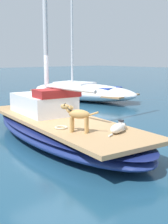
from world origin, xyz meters
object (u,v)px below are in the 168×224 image
object	(u,v)px
deck_winch	(121,124)
moored_boat_starboard_side	(82,91)
sailboat_main	(61,130)
dog_white	(118,128)
dog_tan	(77,115)
coiled_rope	(61,127)

from	to	relation	value
deck_winch	moored_boat_starboard_side	world-z (taller)	moored_boat_starboard_side
sailboat_main	dog_white	size ratio (longest dim) A/B	8.10
dog_tan	deck_winch	size ratio (longest dim) A/B	3.95
coiled_rope	moored_boat_starboard_side	xyz separation A→B (m)	(6.87, 7.04, -0.16)
dog_tan	coiled_rope	world-z (taller)	dog_tan
dog_tan	deck_winch	world-z (taller)	dog_tan
moored_boat_starboard_side	coiled_rope	bearing A→B (deg)	-134.31
deck_winch	coiled_rope	distance (m)	1.53
sailboat_main	coiled_rope	world-z (taller)	coiled_rope
dog_tan	coiled_rope	xyz separation A→B (m)	(-0.05, 0.58, -0.40)
dog_tan	moored_boat_starboard_side	xyz separation A→B (m)	(6.82, 7.62, -0.56)
sailboat_main	dog_white	world-z (taller)	dog_white
coiled_rope	moored_boat_starboard_side	size ratio (longest dim) A/B	0.04
dog_white	deck_winch	xyz separation A→B (m)	(0.39, 0.25, -0.01)
moored_boat_starboard_side	dog_white	bearing A→B (deg)	-126.40
coiled_rope	moored_boat_starboard_side	world-z (taller)	moored_boat_starboard_side
sailboat_main	dog_white	distance (m)	2.20
dog_white	moored_boat_starboard_side	bearing A→B (deg)	53.60
dog_white	moored_boat_starboard_side	world-z (taller)	moored_boat_starboard_side
dog_tan	deck_winch	bearing A→B (deg)	-20.79
coiled_rope	sailboat_main	bearing A→B (deg)	52.51
deck_winch	moored_boat_starboard_side	bearing A→B (deg)	54.57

